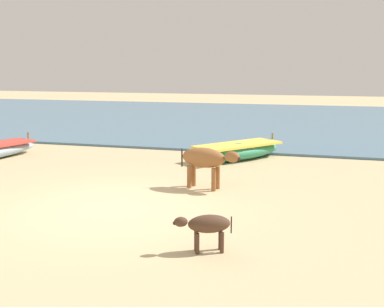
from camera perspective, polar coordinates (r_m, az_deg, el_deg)
name	(u,v)px	position (r m, az deg, el deg)	size (l,w,h in m)	color
ground	(115,208)	(9.46, -9.28, -6.55)	(80.00, 80.00, 0.00)	tan
sea_water	(248,119)	(25.20, 6.84, 4.17)	(60.00, 20.00, 0.08)	slate
fishing_boat_0	(238,151)	(14.18, 5.57, 0.33)	(2.75, 3.11, 0.69)	#338C66
cow_adult_brown	(206,159)	(10.65, 1.67, -0.72)	(1.45, 0.61, 0.95)	brown
calf_near_dark	(207,225)	(7.09, 1.83, -8.71)	(0.86, 0.49, 0.58)	#4C3323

